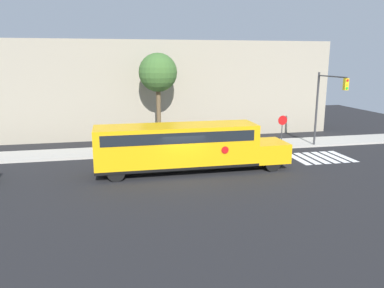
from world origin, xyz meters
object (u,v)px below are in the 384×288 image
(stop_sign, at_px, (282,126))
(traffic_light, at_px, (326,99))
(tree_near_sidewalk, at_px, (158,73))
(school_bus, at_px, (184,145))

(stop_sign, distance_m, traffic_light, 3.73)
(traffic_light, relative_size, tree_near_sidewalk, 0.80)
(traffic_light, bearing_deg, tree_near_sidewalk, 158.62)
(traffic_light, bearing_deg, school_bus, -163.42)
(traffic_light, bearing_deg, stop_sign, 156.99)
(stop_sign, xyz_separation_m, tree_near_sidewalk, (-9.17, 3.50, 4.00))
(stop_sign, relative_size, traffic_light, 0.44)
(school_bus, height_order, tree_near_sidewalk, tree_near_sidewalk)
(school_bus, xyz_separation_m, traffic_light, (11.46, 3.41, 2.19))
(stop_sign, bearing_deg, traffic_light, -23.01)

